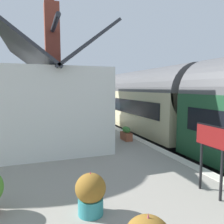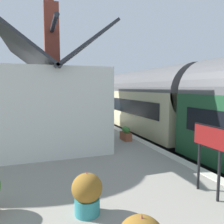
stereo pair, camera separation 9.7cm
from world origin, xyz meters
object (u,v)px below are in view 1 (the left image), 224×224
object	(u,v)px
train	(193,111)
station_building	(51,102)
bench_platform_end	(63,109)
planter_by_door	(91,193)
planter_bench_left	(21,115)
lamp_post_platform	(87,85)
bench_by_lamp	(56,106)
planter_edge_far	(46,109)
planter_bench_right	(126,134)
station_sign_board	(212,143)

from	to	relation	value
train	station_building	xyz separation A→B (m)	(3.12, 5.82, 0.31)
bench_platform_end	planter_by_door	xyz separation A→B (m)	(-16.55, 1.57, -0.06)
planter_bench_left	lamp_post_platform	size ratio (longest dim) A/B	0.25
bench_by_lamp	train	bearing A→B (deg)	-164.57
station_building	bench_platform_end	distance (m)	9.60
train	planter_edge_far	bearing A→B (deg)	22.41
lamp_post_platform	planter_bench_right	bearing A→B (deg)	179.09
train	planter_edge_far	world-z (taller)	train
planter_bench_left	lamp_post_platform	bearing A→B (deg)	-99.48
lamp_post_platform	station_sign_board	world-z (taller)	lamp_post_platform
planter_by_door	planter_bench_right	size ratio (longest dim) A/B	1.16
bench_by_lamp	station_sign_board	distance (m)	20.09
planter_by_door	planter_bench_left	xyz separation A→B (m)	(14.39, 1.92, -0.15)
train	station_sign_board	world-z (taller)	train
planter_bench_right	lamp_post_platform	world-z (taller)	lamp_post_platform
planter_bench_left	lamp_post_platform	distance (m)	5.64
station_sign_board	planter_bench_left	bearing A→B (deg)	17.67
train	station_sign_board	size ratio (longest dim) A/B	12.27
bench_platform_end	station_sign_board	world-z (taller)	station_sign_board
station_building	bench_by_lamp	bearing A→B (deg)	-6.52
planter_by_door	station_sign_board	distance (m)	2.82
train	planter_bench_right	xyz separation A→B (m)	(1.20, 2.67, -1.08)
planter_bench_left	planter_edge_far	distance (m)	3.67
bench_platform_end	planter_bench_left	size ratio (longest dim) A/B	1.52
bench_by_lamp	planter_edge_far	world-z (taller)	bench_by_lamp
planter_bench_left	lamp_post_platform	xyz separation A→B (m)	(-0.84, -5.05, 2.36)
station_building	planter_edge_far	distance (m)	10.31
planter_bench_right	planter_edge_far	size ratio (longest dim) A/B	0.84
train	bench_by_lamp	world-z (taller)	train
train	bench_platform_end	distance (m)	13.18
train	planter_bench_left	size ratio (longest dim) A/B	20.78
planter_edge_far	bench_platform_end	bearing A→B (deg)	-121.49
planter_bench_left	planter_bench_right	distance (m)	10.38
station_building	bench_platform_end	world-z (taller)	station_building
train	lamp_post_platform	distance (m)	9.91
planter_edge_far	station_building	bearing A→B (deg)	178.24
planter_bench_left	station_sign_board	bearing A→B (deg)	-162.33
planter_bench_right	planter_edge_far	bearing A→B (deg)	13.12
station_building	train	bearing A→B (deg)	-118.20
bench_by_lamp	planter_bench_right	size ratio (longest dim) A/B	1.97
planter_by_door	planter_bench_left	world-z (taller)	planter_by_door
bench_by_lamp	station_sign_board	size ratio (longest dim) A/B	0.90
train	bench_by_lamp	xyz separation A→B (m)	(15.83, 4.37, -0.90)
train	bench_platform_end	xyz separation A→B (m)	(12.49, 4.10, -0.90)
lamp_post_platform	bench_by_lamp	bearing A→B (deg)	16.08
planter_by_door	station_sign_board	xyz separation A→B (m)	(-0.14, -2.71, 0.77)
bench_platform_end	planter_bench_right	bearing A→B (deg)	-172.79
bench_platform_end	planter_bench_right	distance (m)	11.39
planter_edge_far	station_sign_board	size ratio (longest dim) A/B	0.55
station_sign_board	bench_by_lamp	bearing A→B (deg)	4.01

